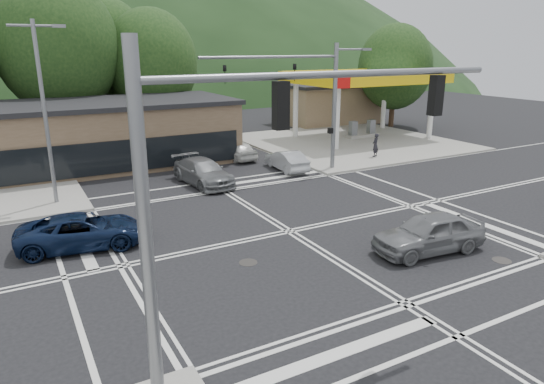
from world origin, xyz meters
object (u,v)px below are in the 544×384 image
car_northbound (203,172)px  pedestrian (375,145)px  car_queue_a (287,160)px  car_grey_center (429,233)px  car_blue_west (82,231)px  car_queue_b (237,150)px

car_northbound → pedestrian: 13.33m
car_queue_a → car_grey_center: bearing=86.0°
car_blue_west → car_grey_center: 13.77m
car_queue_b → car_northbound: size_ratio=0.79×
car_queue_a → pedestrian: bearing=-177.7°
car_blue_west → car_queue_a: size_ratio=1.25×
car_blue_west → car_queue_a: 15.33m
car_blue_west → car_queue_b: car_blue_west is taller
car_queue_b → car_blue_west: bearing=40.8°
car_blue_west → pedestrian: (20.98, 6.82, 0.30)m
car_grey_center → car_queue_a: (1.83, 14.03, -0.13)m
car_queue_a → car_northbound: (-6.00, -0.53, 0.08)m
car_queue_a → car_queue_b: 4.72m
car_blue_west → car_queue_b: (12.16, 11.45, -0.01)m
car_northbound → car_blue_west: bearing=-146.2°
car_grey_center → car_queue_a: car_grey_center is taller
car_northbound → car_grey_center: bearing=-79.1°
car_blue_west → car_northbound: car_northbound is taller
car_queue_b → pedestrian: size_ratio=2.39×
car_grey_center → car_queue_b: car_grey_center is taller
car_blue_west → pedestrian: bearing=-62.3°
car_queue_b → car_northbound: 6.73m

